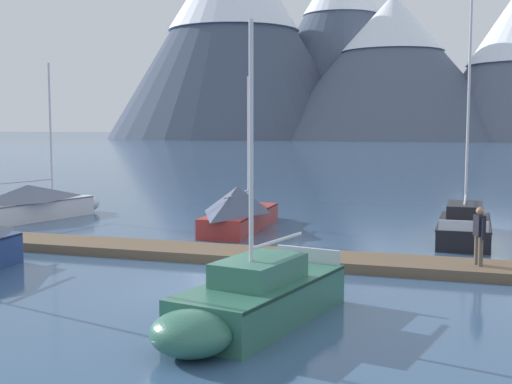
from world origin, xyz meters
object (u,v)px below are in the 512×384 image
sailboat_far_berth (465,224)px  person_on_dock (479,232)px  sailboat_mid_dock_port (241,209)px  sailboat_nearest_berth (38,202)px  sailboat_mid_dock_starboard (252,300)px

sailboat_far_berth → person_on_dock: 6.62m
sailboat_far_berth → person_on_dock: bearing=-88.8°
sailboat_mid_dock_port → sailboat_far_berth: size_ratio=0.76×
sailboat_nearest_berth → person_on_dock: size_ratio=4.24×
sailboat_nearest_berth → sailboat_mid_dock_port: size_ratio=1.03×
sailboat_mid_dock_starboard → person_on_dock: size_ratio=3.85×
sailboat_mid_dock_port → person_on_dock: bearing=-36.1°
sailboat_nearest_berth → person_on_dock: 20.10m
sailboat_mid_dock_port → sailboat_far_berth: sailboat_far_berth is taller
sailboat_far_berth → sailboat_mid_dock_starboard: bearing=-110.5°
sailboat_nearest_berth → sailboat_mid_dock_port: bearing=-2.3°
sailboat_mid_dock_starboard → sailboat_far_berth: (4.86, 13.01, -0.03)m
sailboat_mid_dock_port → person_on_dock: (9.06, -6.59, 0.39)m
sailboat_mid_dock_port → sailboat_far_berth: bearing=-0.1°
sailboat_nearest_berth → person_on_dock: sailboat_nearest_berth is taller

